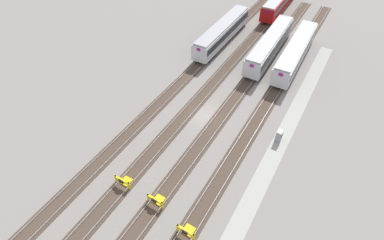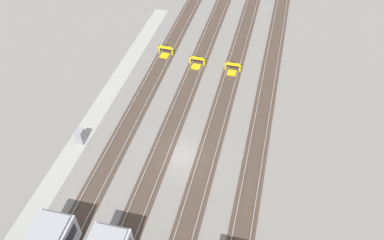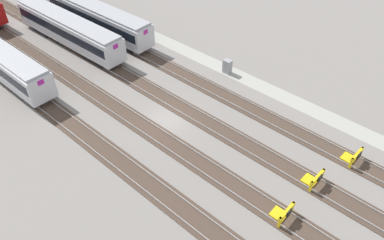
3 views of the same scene
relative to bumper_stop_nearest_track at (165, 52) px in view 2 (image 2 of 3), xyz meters
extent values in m
plane|color=gray|center=(15.77, 6.74, -0.51)|extent=(400.00, 400.00, 0.00)
cube|color=#9E9E93|center=(15.77, -4.03, -0.51)|extent=(54.00, 2.00, 0.01)
cube|color=#47382D|center=(15.77, 0.01, -0.48)|extent=(90.00, 2.24, 0.06)
cube|color=gray|center=(15.77, 0.73, -0.38)|extent=(90.00, 0.07, 0.15)
cube|color=gray|center=(15.77, -0.71, -0.38)|extent=(90.00, 0.07, 0.15)
cube|color=#47382D|center=(15.77, 4.50, -0.48)|extent=(90.00, 2.24, 0.06)
cube|color=gray|center=(15.77, 5.22, -0.38)|extent=(90.00, 0.07, 0.15)
cube|color=gray|center=(15.77, 3.78, -0.38)|extent=(90.00, 0.07, 0.15)
cube|color=#47382D|center=(15.77, 8.99, -0.48)|extent=(90.00, 2.24, 0.06)
cube|color=gray|center=(15.77, 9.71, -0.38)|extent=(90.00, 0.07, 0.15)
cube|color=gray|center=(15.77, 8.27, -0.38)|extent=(90.00, 0.07, 0.15)
cube|color=#47382D|center=(15.77, 13.48, -0.48)|extent=(90.00, 2.24, 0.06)
cube|color=gray|center=(15.77, 14.20, -0.38)|extent=(90.00, 0.07, 0.15)
cube|color=gray|center=(15.77, 12.76, -0.38)|extent=(90.00, 0.07, 0.15)
cube|color=#B21E99|center=(26.07, 4.26, 2.54)|extent=(0.10, 0.70, 0.56)
cube|color=#B21E99|center=(26.07, -0.23, 2.54)|extent=(0.10, 0.70, 0.56)
cube|color=gold|center=(-0.21, 0.91, 0.06)|extent=(0.19, 0.19, 1.15)
cube|color=gold|center=(-0.27, -0.89, 0.06)|extent=(0.19, 0.19, 1.15)
cube|color=gold|center=(-0.24, 0.01, 0.49)|extent=(0.31, 2.01, 0.30)
cube|color=gold|center=(0.31, -0.01, -0.42)|extent=(1.14, 1.12, 0.18)
cube|color=black|center=(-0.42, 0.02, 0.49)|extent=(0.14, 0.60, 0.44)
cube|color=gold|center=(1.08, 5.40, 0.06)|extent=(0.18, 0.18, 1.15)
cube|color=gold|center=(1.03, 3.60, 0.06)|extent=(0.18, 0.18, 1.15)
cube|color=gold|center=(1.05, 4.50, 0.49)|extent=(0.29, 2.01, 0.30)
cube|color=gold|center=(1.60, 4.48, -0.42)|extent=(1.13, 1.11, 0.18)
cube|color=black|center=(0.87, 4.50, 0.49)|extent=(0.14, 0.60, 0.44)
cube|color=gold|center=(1.16, 9.89, 0.06)|extent=(0.18, 0.18, 1.15)
cube|color=gold|center=(1.17, 8.09, 0.06)|extent=(0.18, 0.18, 1.15)
cube|color=gold|center=(1.17, 8.99, 0.49)|extent=(0.25, 2.00, 0.30)
cube|color=gold|center=(1.72, 8.99, -0.42)|extent=(1.10, 1.08, 0.18)
cube|color=black|center=(0.99, 8.99, 0.49)|extent=(0.12, 0.60, 0.44)
cube|color=gray|center=(16.46, -3.65, 0.29)|extent=(0.90, 0.70, 1.60)
cube|color=#333338|center=(16.46, -4.01, 0.53)|extent=(0.70, 0.04, 0.36)
camera|label=1|loc=(-11.28, -7.16, 27.87)|focal=28.00mm
camera|label=2|loc=(38.14, 13.30, 27.52)|focal=35.00mm
camera|label=3|loc=(-4.51, 25.67, 23.34)|focal=35.00mm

